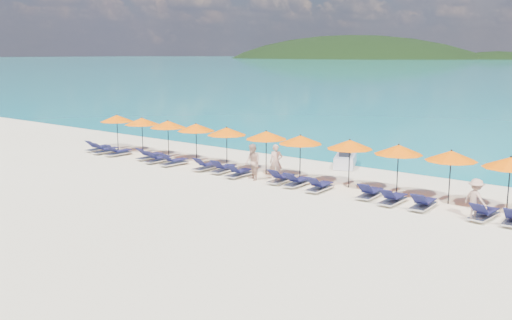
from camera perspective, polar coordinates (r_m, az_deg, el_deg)
The scene contains 34 objects.
ground at distance 24.62m, azimuth -4.38°, elevation -3.76°, with size 1400.00×1400.00×0.00m, color beige.
headland_main at distance 642.41m, azimuth 9.16°, elevation 6.59°, with size 374.00×242.00×126.50m.
headland_small at distance 602.27m, azimuth 22.70°, elevation 5.93°, with size 162.00×126.00×85.50m.
jetski at distance 31.49m, azimuth 8.93°, elevation 0.07°, with size 2.07×2.91×0.97m.
beachgoer_a at distance 27.87m, azimuth 2.01°, elevation -0.21°, with size 0.63×0.41×1.73m, color tan.
beachgoer_b at distance 27.67m, azimuth -0.36°, elevation -0.23°, with size 0.86×0.50×1.78m, color tan.
beachgoer_c at distance 22.72m, azimuth 21.11°, elevation -3.67°, with size 1.00×0.47×1.55m, color tan.
umbrella_0 at distance 37.40m, azimuth -13.75°, elevation 4.07°, with size 2.10×2.10×2.28m.
umbrella_1 at distance 35.48m, azimuth -11.35°, elevation 3.82°, with size 2.10×2.10×2.28m.
umbrella_2 at distance 33.72m, azimuth -8.81°, elevation 3.56°, with size 2.10×2.10×2.28m.
umbrella_3 at distance 32.07m, azimuth -6.02°, elevation 3.26°, with size 2.10×2.10×2.28m.
umbrella_4 at distance 30.35m, azimuth -2.95°, elevation 2.89°, with size 2.10×2.10×2.28m.
umbrella_5 at distance 28.85m, azimuth 1.03°, elevation 2.49°, with size 2.10×2.10×2.28m.
umbrella_6 at distance 27.44m, azimuth 4.46°, elevation 2.04°, with size 2.10×2.10×2.28m.
umbrella_7 at distance 26.29m, azimuth 9.36°, elevation 1.55°, with size 2.10×2.10×2.28m.
umbrella_8 at distance 25.29m, azimuth 14.07°, elevation 1.01°, with size 2.10×2.10×2.28m.
umbrella_9 at distance 24.40m, azimuth 18.94°, elevation 0.41°, with size 2.10×2.10×2.28m.
umbrella_10 at distance 23.73m, azimuth 24.11°, elevation -0.23°, with size 2.10×2.10×2.28m.
lounger_0 at distance 37.32m, azimuth -15.53°, elevation 1.20°, with size 0.75×1.74×0.66m.
lounger_1 at distance 36.30m, azimuth -14.81°, elevation 0.98°, with size 0.67×1.72×0.66m.
lounger_2 at distance 35.34m, azimuth -13.61°, elevation 0.78°, with size 0.65×1.71×0.66m.
lounger_3 at distance 33.70m, azimuth -10.60°, elevation 0.43°, with size 0.62×1.70×0.66m.
lounger_4 at distance 32.64m, azimuth -9.77°, elevation 0.13°, with size 0.64×1.71×0.66m.
lounger_5 at distance 31.68m, azimuth -8.22°, elevation -0.15°, with size 0.70×1.73×0.66m.
lounger_6 at distance 30.24m, azimuth -4.98°, elevation -0.59°, with size 0.63×1.70×0.66m.
lounger_7 at distance 29.54m, azimuth -3.30°, elevation -0.84°, with size 0.79×1.75×0.66m.
lounger_8 at distance 28.47m, azimuth -1.69°, elevation -1.26°, with size 0.68×1.72×0.66m.
lounger_9 at distance 27.21m, azimuth 2.52°, elevation -1.83°, with size 0.73×1.74×0.66m.
lounger_10 at distance 26.55m, azimuth 4.14°, elevation -2.16°, with size 0.65×1.71×0.66m.
lounger_11 at distance 25.73m, azimuth 6.38°, elevation -2.62°, with size 0.71×1.73×0.66m.
lounger_12 at distance 24.86m, azimuth 11.34°, elevation -3.24°, with size 0.73×1.74×0.66m.
lounger_13 at distance 24.08m, azimuth 13.53°, elevation -3.78°, with size 0.63×1.70×0.66m.
lounger_14 at distance 23.64m, azimuth 16.39°, elevation -4.19°, with size 0.70×1.73×0.66m.
lounger_15 at distance 22.94m, azimuth 21.82°, elevation -4.98°, with size 0.76×1.74×0.66m.
Camera 1 is at (16.33, -17.38, 6.12)m, focal length 40.00 mm.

